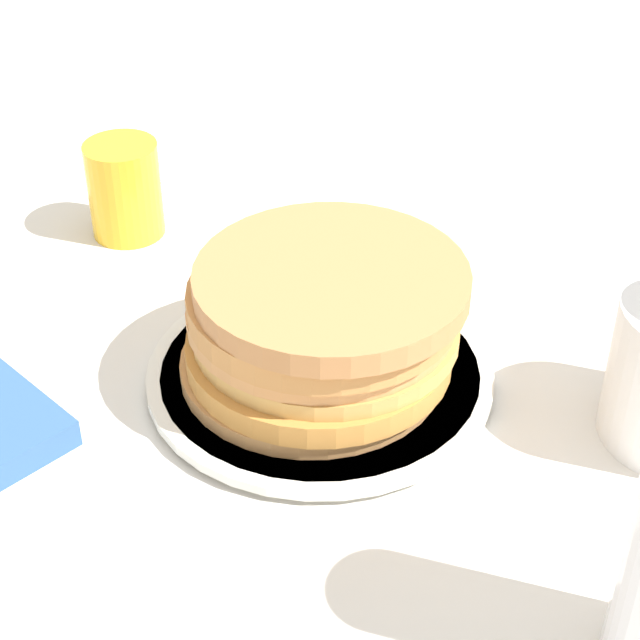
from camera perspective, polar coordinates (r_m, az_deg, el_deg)
name	(u,v)px	position (r m, az deg, el deg)	size (l,w,h in m)	color
ground_plane	(320,402)	(0.73, 0.00, -4.39)	(4.00, 4.00, 0.00)	silver
plate	(320,375)	(0.74, 0.00, -2.94)	(0.24, 0.24, 0.01)	silver
pancake_stack	(323,321)	(0.71, 0.14, -0.03)	(0.19, 0.19, 0.08)	#B07944
juice_glass	(125,189)	(0.91, -10.38, 6.87)	(0.06, 0.06, 0.08)	yellow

